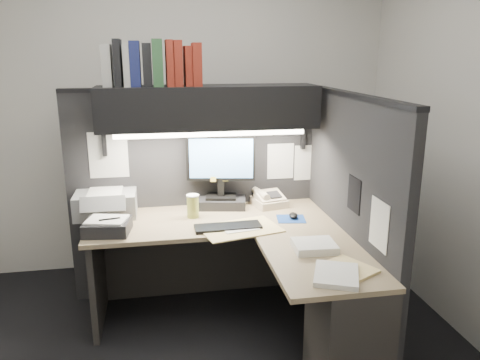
# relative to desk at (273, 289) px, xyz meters

# --- Properties ---
(floor) EXTENTS (3.50, 3.50, 0.00)m
(floor) POSITION_rel_desk_xyz_m (-0.43, 0.00, -0.44)
(floor) COLOR black
(floor) RESTS_ON ground
(wall_back) EXTENTS (3.50, 0.04, 2.70)m
(wall_back) POSITION_rel_desk_xyz_m (-0.43, 1.50, 0.91)
(wall_back) COLOR silver
(wall_back) RESTS_ON floor
(wall_front) EXTENTS (3.50, 0.04, 2.70)m
(wall_front) POSITION_rel_desk_xyz_m (-0.43, -1.50, 0.91)
(wall_front) COLOR silver
(wall_front) RESTS_ON floor
(partition_back) EXTENTS (1.90, 0.06, 1.60)m
(partition_back) POSITION_rel_desk_xyz_m (-0.40, 0.93, 0.36)
(partition_back) COLOR black
(partition_back) RESTS_ON floor
(partition_right) EXTENTS (0.06, 1.50, 1.60)m
(partition_right) POSITION_rel_desk_xyz_m (0.55, 0.18, 0.36)
(partition_right) COLOR black
(partition_right) RESTS_ON floor
(desk) EXTENTS (1.70, 1.53, 0.73)m
(desk) POSITION_rel_desk_xyz_m (0.00, 0.00, 0.00)
(desk) COLOR #927E5C
(desk) RESTS_ON floor
(overhead_shelf) EXTENTS (1.55, 0.34, 0.30)m
(overhead_shelf) POSITION_rel_desk_xyz_m (-0.30, 0.75, 1.06)
(overhead_shelf) COLOR black
(overhead_shelf) RESTS_ON partition_back
(task_light_tube) EXTENTS (1.32, 0.04, 0.04)m
(task_light_tube) POSITION_rel_desk_xyz_m (-0.30, 0.61, 0.89)
(task_light_tube) COLOR white
(task_light_tube) RESTS_ON overhead_shelf
(monitor) EXTENTS (0.51, 0.29, 0.55)m
(monitor) POSITION_rel_desk_xyz_m (-0.21, 0.81, 0.51)
(monitor) COLOR black
(monitor) RESTS_ON desk
(keyboard) EXTENTS (0.45, 0.16, 0.02)m
(keyboard) POSITION_rel_desk_xyz_m (-0.23, 0.35, 0.30)
(keyboard) COLOR black
(keyboard) RESTS_ON desk
(mousepad) EXTENTS (0.22, 0.21, 0.00)m
(mousepad) POSITION_rel_desk_xyz_m (0.24, 0.46, 0.29)
(mousepad) COLOR navy
(mousepad) RESTS_ON desk
(mouse) EXTENTS (0.08, 0.11, 0.04)m
(mouse) POSITION_rel_desk_xyz_m (0.26, 0.47, 0.31)
(mouse) COLOR black
(mouse) RESTS_ON mousepad
(telephone) EXTENTS (0.27, 0.27, 0.09)m
(telephone) POSITION_rel_desk_xyz_m (0.16, 0.78, 0.33)
(telephone) COLOR beige
(telephone) RESTS_ON desk
(coffee_cup) EXTENTS (0.11, 0.11, 0.16)m
(coffee_cup) POSITION_rel_desk_xyz_m (-0.44, 0.62, 0.37)
(coffee_cup) COLOR #BAA84A
(coffee_cup) RESTS_ON desk
(printer) EXTENTS (0.43, 0.37, 0.17)m
(printer) POSITION_rel_desk_xyz_m (-1.06, 0.80, 0.37)
(printer) COLOR gray
(printer) RESTS_ON desk
(notebook_stack) EXTENTS (0.32, 0.27, 0.09)m
(notebook_stack) POSITION_rel_desk_xyz_m (-1.02, 0.41, 0.33)
(notebook_stack) COLOR black
(notebook_stack) RESTS_ON desk
(open_folder) EXTENTS (0.58, 0.45, 0.01)m
(open_folder) POSITION_rel_desk_xyz_m (-0.15, 0.32, 0.29)
(open_folder) COLOR #E1C67E
(open_folder) RESTS_ON desk
(paper_stack_a) EXTENTS (0.26, 0.22, 0.05)m
(paper_stack_a) POSITION_rel_desk_xyz_m (0.23, -0.09, 0.31)
(paper_stack_a) COLOR white
(paper_stack_a) RESTS_ON desk
(paper_stack_b) EXTENTS (0.32, 0.35, 0.03)m
(paper_stack_b) POSITION_rel_desk_xyz_m (0.22, -0.45, 0.30)
(paper_stack_b) COLOR white
(paper_stack_b) RESTS_ON desk
(manila_stack) EXTENTS (0.31, 0.33, 0.02)m
(manila_stack) POSITION_rel_desk_xyz_m (0.33, -0.38, 0.29)
(manila_stack) COLOR #E1C67E
(manila_stack) RESTS_ON desk
(binder_row) EXTENTS (0.66, 0.26, 0.31)m
(binder_row) POSITION_rel_desk_xyz_m (-0.67, 0.75, 1.35)
(binder_row) COLOR #B1B1AD
(binder_row) RESTS_ON overhead_shelf
(pinned_papers) EXTENTS (1.76, 1.31, 0.51)m
(pinned_papers) POSITION_rel_desk_xyz_m (-0.00, 0.56, 0.61)
(pinned_papers) COLOR white
(pinned_papers) RESTS_ON partition_back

